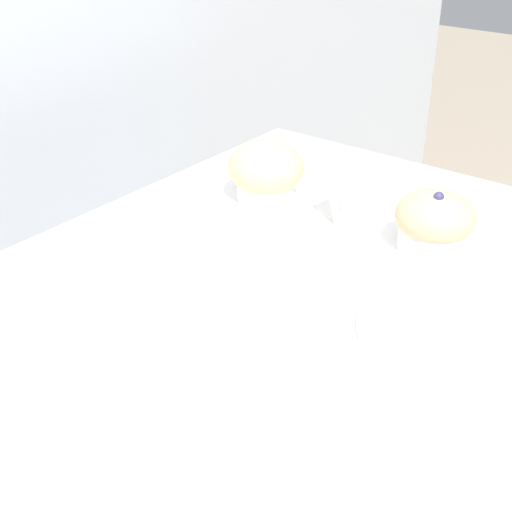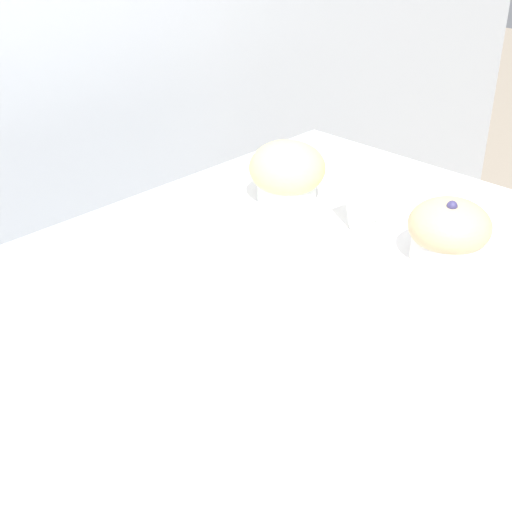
# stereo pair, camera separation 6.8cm
# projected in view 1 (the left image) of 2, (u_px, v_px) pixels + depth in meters

# --- Properties ---
(muffin_front_center) EXTENTS (0.10, 0.10, 0.08)m
(muffin_front_center) POSITION_uv_depth(u_px,v_px,m) (266.00, 171.00, 0.89)
(muffin_front_center) COLOR white
(muffin_front_center) RESTS_ON display_counter
(muffin_back_left) EXTENTS (0.09, 0.09, 0.07)m
(muffin_back_left) POSITION_uv_depth(u_px,v_px,m) (435.00, 222.00, 0.77)
(muffin_back_left) COLOR silver
(muffin_back_left) RESTS_ON display_counter
(serving_plate) EXTENTS (0.17, 0.17, 0.01)m
(serving_plate) POSITION_uv_depth(u_px,v_px,m) (452.00, 330.00, 0.64)
(serving_plate) COLOR white
(serving_plate) RESTS_ON display_counter
(price_card) EXTENTS (0.06, 0.05, 0.06)m
(price_card) POSITION_uv_depth(u_px,v_px,m) (351.00, 196.00, 0.84)
(price_card) COLOR white
(price_card) RESTS_ON display_counter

